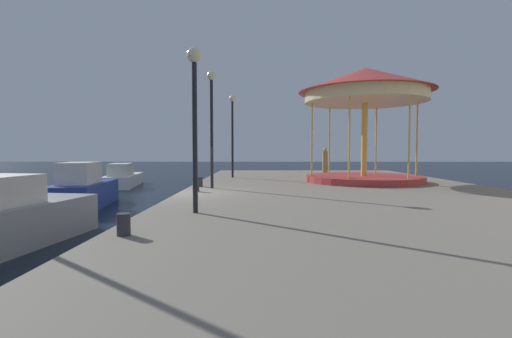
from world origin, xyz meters
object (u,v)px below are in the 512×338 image
motorboat_white (123,178)px  bollard_north (200,182)px  motorboat_blue (83,190)px  lamp_post_near_edge (195,99)px  person_by_the_water (325,161)px  carousel (365,97)px  lamp_post_mid_promenade (212,109)px  bollard_center (124,224)px  bollard_south (196,186)px  lamp_post_far_end (232,122)px

motorboat_white → bollard_north: bearing=-52.2°
motorboat_blue → bollard_north: (4.74, 0.45, 0.31)m
lamp_post_near_edge → motorboat_blue: bearing=133.6°
motorboat_white → person_by_the_water: bearing=3.7°
motorboat_white → person_by_the_water: (13.16, 0.85, 1.04)m
lamp_post_near_edge → motorboat_white: bearing=116.4°
carousel → lamp_post_mid_promenade: bearing=-156.5°
lamp_post_mid_promenade → bollard_center: 8.67m
carousel → bollard_south: carousel is taller
motorboat_white → carousel: bearing=-22.6°
lamp_post_mid_promenade → lamp_post_far_end: bearing=85.9°
bollard_north → person_by_the_water: 11.31m
lamp_post_near_edge → lamp_post_mid_promenade: lamp_post_mid_promenade is taller
bollard_south → person_by_the_water: 12.74m
motorboat_blue → bollard_center: 9.64m
bollard_center → bollard_north: 8.80m
carousel → lamp_post_near_edge: carousel is taller
bollard_south → lamp_post_far_end: bearing=83.0°
carousel → lamp_post_mid_promenade: size_ratio=1.36×
lamp_post_mid_promenade → bollard_south: (-0.44, -1.18, -2.95)m
lamp_post_near_edge → bollard_center: (-0.88, -2.38, -2.55)m
motorboat_blue → lamp_post_far_end: 8.60m
lamp_post_far_end → person_by_the_water: lamp_post_far_end is taller
lamp_post_mid_promenade → bollard_center: size_ratio=11.64×
carousel → lamp_post_mid_promenade: carousel is taller
motorboat_white → bollard_center: size_ratio=13.95×
motorboat_white → motorboat_blue: bearing=-79.8°
lamp_post_mid_promenade → person_by_the_water: bearing=56.9°
bollard_center → lamp_post_far_end: bearing=86.1°
lamp_post_near_edge → bollard_north: lamp_post_near_edge is taller
motorboat_white → bollard_north: (6.29, -8.12, 0.45)m
lamp_post_mid_promenade → motorboat_white: bearing=128.1°
lamp_post_far_end → bollard_north: size_ratio=11.42×
bollard_center → bollard_south: 6.95m
bollard_north → bollard_south: same height
lamp_post_far_end → lamp_post_mid_promenade: bearing=-94.1°
motorboat_white → lamp_post_near_edge: 16.51m
lamp_post_mid_promenade → bollard_center: (-0.54, -8.13, -2.95)m
motorboat_blue → person_by_the_water: (11.61, 9.41, 0.90)m
motorboat_blue → carousel: (12.30, 2.80, 4.17)m
motorboat_blue → bollard_north: bearing=5.4°
motorboat_blue → bollard_center: (4.80, -8.35, 0.31)m
lamp_post_far_end → bollard_center: bearing=-93.9°
motorboat_white → bollard_center: 18.07m
lamp_post_near_edge → lamp_post_mid_promenade: 5.77m
lamp_post_near_edge → person_by_the_water: size_ratio=2.34×
lamp_post_mid_promenade → bollard_south: size_ratio=11.64×
motorboat_blue → bollard_center: motorboat_blue is taller
motorboat_white → bollard_center: bearing=-69.4°
lamp_post_mid_promenade → bollard_south: bearing=-110.6°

